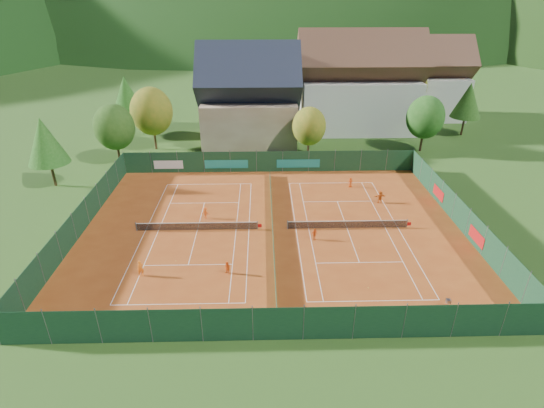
{
  "coord_description": "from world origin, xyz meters",
  "views": [
    {
      "loc": [
        -1.0,
        -39.1,
        22.88
      ],
      "look_at": [
        0.0,
        2.0,
        2.0
      ],
      "focal_mm": 28.0,
      "sensor_mm": 36.0,
      "label": 1
    }
  ],
  "objects_px": {
    "hotel_block_b": "(421,83)",
    "ball_hopper": "(448,301)",
    "player_left_mid": "(227,268)",
    "player_left_far": "(205,213)",
    "player_right_far_b": "(380,197)",
    "hotel_block_a": "(358,88)",
    "player_left_near": "(141,268)",
    "player_right_far_a": "(350,182)",
    "player_right_near": "(314,234)",
    "chalet": "(249,101)"
  },
  "relations": [
    {
      "from": "hotel_block_b",
      "to": "ball_hopper",
      "type": "bearing_deg",
      "value": -105.94
    },
    {
      "from": "player_left_mid",
      "to": "hotel_block_b",
      "type": "bearing_deg",
      "value": 93.04
    },
    {
      "from": "player_left_far",
      "to": "player_right_far_b",
      "type": "relative_size",
      "value": 0.87
    },
    {
      "from": "hotel_block_a",
      "to": "player_right_far_b",
      "type": "distance_m",
      "value": 30.87
    },
    {
      "from": "player_left_near",
      "to": "player_left_mid",
      "type": "xyz_separation_m",
      "value": [
        7.68,
        0.04,
        -0.12
      ]
    },
    {
      "from": "hotel_block_a",
      "to": "player_right_far_a",
      "type": "relative_size",
      "value": 16.38
    },
    {
      "from": "player_right_far_b",
      "to": "hotel_block_a",
      "type": "bearing_deg",
      "value": -101.55
    },
    {
      "from": "player_left_far",
      "to": "hotel_block_b",
      "type": "bearing_deg",
      "value": -121.2
    },
    {
      "from": "player_right_far_a",
      "to": "player_left_far",
      "type": "bearing_deg",
      "value": 8.25
    },
    {
      "from": "player_left_near",
      "to": "player_right_near",
      "type": "xyz_separation_m",
      "value": [
        16.12,
        5.73,
        -0.13
      ]
    },
    {
      "from": "player_left_near",
      "to": "player_left_far",
      "type": "relative_size",
      "value": 1.17
    },
    {
      "from": "hotel_block_b",
      "to": "player_right_far_b",
      "type": "xyz_separation_m",
      "value": [
        -16.99,
        -38.0,
        -5.85
      ]
    },
    {
      "from": "hotel_block_a",
      "to": "player_right_far_b",
      "type": "bearing_deg",
      "value": -95.69
    },
    {
      "from": "player_left_near",
      "to": "ball_hopper",
      "type": "bearing_deg",
      "value": -40.89
    },
    {
      "from": "player_right_near",
      "to": "player_right_far_a",
      "type": "height_order",
      "value": "player_right_far_a"
    },
    {
      "from": "chalet",
      "to": "player_left_near",
      "type": "bearing_deg",
      "value": -103.21
    },
    {
      "from": "ball_hopper",
      "to": "player_right_far_a",
      "type": "height_order",
      "value": "player_right_far_a"
    },
    {
      "from": "chalet",
      "to": "hotel_block_b",
      "type": "height_order",
      "value": "chalet"
    },
    {
      "from": "chalet",
      "to": "hotel_block_b",
      "type": "distance_m",
      "value": 35.85
    },
    {
      "from": "hotel_block_b",
      "to": "player_left_mid",
      "type": "relative_size",
      "value": 13.06
    },
    {
      "from": "hotel_block_a",
      "to": "hotel_block_b",
      "type": "distance_m",
      "value": 16.14
    },
    {
      "from": "ball_hopper",
      "to": "player_right_near",
      "type": "bearing_deg",
      "value": 132.43
    },
    {
      "from": "hotel_block_a",
      "to": "player_left_mid",
      "type": "bearing_deg",
      "value": -114.74
    },
    {
      "from": "player_left_near",
      "to": "player_left_mid",
      "type": "bearing_deg",
      "value": -30.07
    },
    {
      "from": "player_left_far",
      "to": "chalet",
      "type": "bearing_deg",
      "value": -88.21
    },
    {
      "from": "hotel_block_a",
      "to": "player_right_near",
      "type": "distance_m",
      "value": 40.55
    },
    {
      "from": "player_left_far",
      "to": "player_right_far_a",
      "type": "bearing_deg",
      "value": -145.03
    },
    {
      "from": "ball_hopper",
      "to": "player_right_near",
      "type": "xyz_separation_m",
      "value": [
        -9.59,
        10.49,
        0.1
      ]
    },
    {
      "from": "hotel_block_a",
      "to": "player_left_mid",
      "type": "height_order",
      "value": "hotel_block_a"
    },
    {
      "from": "chalet",
      "to": "player_left_near",
      "type": "xyz_separation_m",
      "value": [
        -8.91,
        -37.94,
        -5.84
      ]
    },
    {
      "from": "player_left_mid",
      "to": "player_right_far_a",
      "type": "bearing_deg",
      "value": 88.21
    },
    {
      "from": "player_right_near",
      "to": "hotel_block_a",
      "type": "bearing_deg",
      "value": 46.03
    },
    {
      "from": "player_right_far_a",
      "to": "ball_hopper",
      "type": "bearing_deg",
      "value": 82.75
    },
    {
      "from": "hotel_block_a",
      "to": "player_left_far",
      "type": "xyz_separation_m",
      "value": [
        -23.4,
        -33.34,
        -6.71
      ]
    },
    {
      "from": "ball_hopper",
      "to": "player_left_far",
      "type": "bearing_deg",
      "value": 144.08
    },
    {
      "from": "player_right_near",
      "to": "player_right_far_b",
      "type": "xyz_separation_m",
      "value": [
        8.79,
        8.21,
        0.11
      ]
    },
    {
      "from": "chalet",
      "to": "hotel_block_a",
      "type": "height_order",
      "value": "hotel_block_a"
    },
    {
      "from": "ball_hopper",
      "to": "player_left_far",
      "type": "relative_size",
      "value": 0.6
    },
    {
      "from": "hotel_block_a",
      "to": "player_left_far",
      "type": "height_order",
      "value": "hotel_block_a"
    },
    {
      "from": "player_right_far_a",
      "to": "player_right_far_b",
      "type": "bearing_deg",
      "value": 104.72
    },
    {
      "from": "ball_hopper",
      "to": "player_left_far",
      "type": "xyz_separation_m",
      "value": [
        -21.21,
        15.37,
        0.11
      ]
    },
    {
      "from": "hotel_block_b",
      "to": "player_right_near",
      "type": "distance_m",
      "value": 53.25
    },
    {
      "from": "hotel_block_b",
      "to": "player_right_near",
      "type": "height_order",
      "value": "hotel_block_b"
    },
    {
      "from": "ball_hopper",
      "to": "player_right_near",
      "type": "relative_size",
      "value": 0.61
    },
    {
      "from": "player_left_near",
      "to": "player_right_far_b",
      "type": "bearing_deg",
      "value": -1.18
    },
    {
      "from": "player_right_far_a",
      "to": "player_left_near",
      "type": "bearing_deg",
      "value": 24.0
    },
    {
      "from": "hotel_block_b",
      "to": "player_right_far_b",
      "type": "distance_m",
      "value": 42.04
    },
    {
      "from": "player_right_far_a",
      "to": "player_right_far_b",
      "type": "xyz_separation_m",
      "value": [
        2.69,
        -4.56,
        0.11
      ]
    },
    {
      "from": "player_left_far",
      "to": "player_right_far_a",
      "type": "relative_size",
      "value": 1.01
    },
    {
      "from": "hotel_block_a",
      "to": "player_right_far_a",
      "type": "distance_m",
      "value": 26.92
    }
  ]
}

